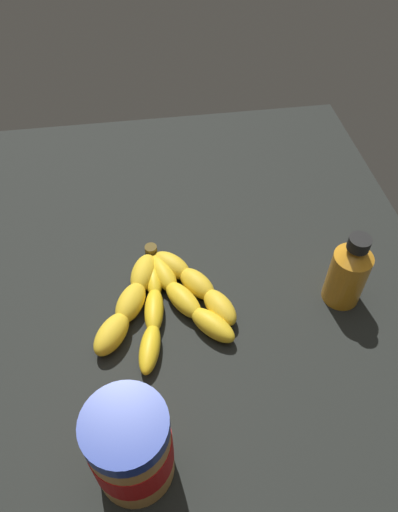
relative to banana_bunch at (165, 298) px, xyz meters
The scene contains 4 objects.
ground_plane 6.11cm from the banana_bunch, 121.13° to the left, with size 98.23×79.58×3.35cm, color black.
banana_bunch is the anchor object (origin of this frame).
peanut_butter_jar 24.94cm from the banana_bunch, 13.82° to the right, with size 9.38×9.38×13.92cm.
honey_bottle 27.79cm from the banana_bunch, 84.98° to the left, with size 5.74×5.74×13.19cm.
Camera 1 is at (45.81, -5.40, 60.36)cm, focal length 33.26 mm.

